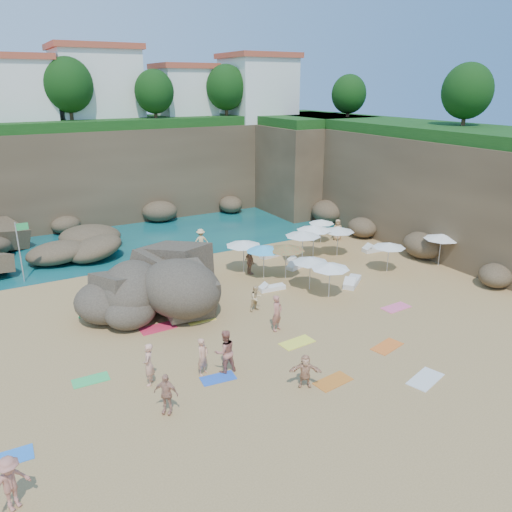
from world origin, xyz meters
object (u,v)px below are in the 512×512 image
rock_outcrop (167,300)px  parasol_1 (303,233)px  parasol_2 (314,228)px  person_stand_3 (250,262)px  person_stand_2 (201,241)px  parasol_0 (243,243)px  person_stand_5 (134,279)px  person_stand_0 (203,357)px  flag_pole (21,244)px  person_stand_1 (225,351)px  person_stand_4 (337,230)px  lounger_0 (270,255)px  person_stand_6 (149,364)px

rock_outcrop → parasol_1: size_ratio=3.27×
parasol_2 → person_stand_3: bearing=-171.2°
parasol_2 → person_stand_2: 8.26m
parasol_0 → person_stand_5: size_ratio=1.45×
rock_outcrop → person_stand_5: 2.56m
parasol_1 → person_stand_5: size_ratio=1.53×
parasol_0 → person_stand_5: parasol_0 is taller
parasol_2 → person_stand_3: 5.83m
person_stand_3 → person_stand_2: bearing=7.2°
person_stand_0 → parasol_0: bearing=20.2°
flag_pole → person_stand_0: (5.43, -15.14, -1.60)m
person_stand_0 → person_stand_5: 10.14m
person_stand_0 → person_stand_1: size_ratio=0.87×
rock_outcrop → person_stand_3: bearing=12.0°
parasol_0 → person_stand_4: bearing=15.0°
parasol_1 → person_stand_2: bearing=133.0°
rock_outcrop → person_stand_4: bearing=15.8°
parasol_2 → lounger_0: 3.67m
flag_pole → person_stand_4: bearing=-6.8°
flag_pole → person_stand_1: size_ratio=1.98×
rock_outcrop → person_stand_0: (-1.27, -8.06, 0.84)m
parasol_1 → person_stand_3: (-4.19, -0.14, -1.26)m
person_stand_4 → rock_outcrop: bearing=-135.9°
person_stand_1 → person_stand_4: (16.02, 12.77, -0.13)m
person_stand_4 → person_stand_5: person_stand_4 is taller
person_stand_0 → person_stand_3: size_ratio=0.99×
lounger_0 → person_stand_4: (6.70, 0.91, 0.72)m
person_stand_1 → person_stand_5: bearing=-84.2°
person_stand_1 → parasol_1: bearing=-136.6°
person_stand_2 → person_stand_4: person_stand_2 is taller
flag_pole → person_stand_6: 15.17m
parasol_2 → lounger_0: (-2.76, 1.36, -2.01)m
person_stand_0 → person_stand_4: bearing=2.7°
person_stand_2 → lounger_0: bearing=147.7°
person_stand_0 → person_stand_3: 11.91m
parasol_1 → parasol_2: 1.61m
person_stand_0 → person_stand_4: 21.04m
lounger_0 → person_stand_3: 3.70m
parasol_0 → parasol_2: 5.81m
flag_pole → person_stand_2: 11.93m
rock_outcrop → person_stand_6: size_ratio=4.34×
parasol_0 → parasol_1: (4.36, -0.38, 0.10)m
person_stand_4 → person_stand_6: (-19.15, -12.09, 0.07)m
parasol_2 → lounger_0: bearing=153.8°
person_stand_3 → person_stand_5: size_ratio=1.07×
person_stand_6 → rock_outcrop: bearing=-178.2°
rock_outcrop → flag_pole: (-6.70, 7.08, 2.44)m
rock_outcrop → person_stand_3: (6.10, 1.29, 0.85)m
flag_pole → parasol_0: flag_pole is taller
person_stand_0 → person_stand_3: person_stand_3 is taller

